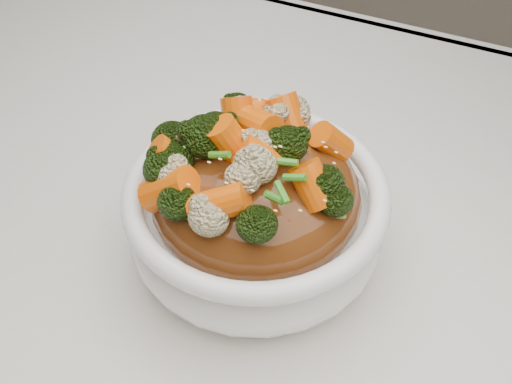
% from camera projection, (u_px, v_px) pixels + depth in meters
% --- Properties ---
extents(tablecloth, '(1.20, 0.80, 0.04)m').
position_uv_depth(tablecloth, '(304.00, 277.00, 0.51)').
color(tablecloth, silver).
rests_on(tablecloth, dining_table).
extents(bowl, '(0.22, 0.22, 0.08)m').
position_uv_depth(bowl, '(256.00, 219.00, 0.48)').
color(bowl, white).
rests_on(bowl, tablecloth).
extents(sauce_base, '(0.18, 0.18, 0.09)m').
position_uv_depth(sauce_base, '(256.00, 195.00, 0.46)').
color(sauce_base, '#5C2D0F').
rests_on(sauce_base, bowl).
extents(carrots, '(0.18, 0.18, 0.05)m').
position_uv_depth(carrots, '(256.00, 136.00, 0.42)').
color(carrots, '#F26107').
rests_on(carrots, sauce_base).
extents(broccoli, '(0.18, 0.18, 0.04)m').
position_uv_depth(broccoli, '(256.00, 137.00, 0.42)').
color(broccoli, black).
rests_on(broccoli, sauce_base).
extents(cauliflower, '(0.18, 0.18, 0.03)m').
position_uv_depth(cauliflower, '(256.00, 139.00, 0.42)').
color(cauliflower, beige).
rests_on(cauliflower, sauce_base).
extents(scallions, '(0.13, 0.13, 0.02)m').
position_uv_depth(scallions, '(256.00, 135.00, 0.42)').
color(scallions, '#38881F').
rests_on(scallions, sauce_base).
extents(sesame_seeds, '(0.16, 0.16, 0.01)m').
position_uv_depth(sesame_seeds, '(256.00, 135.00, 0.42)').
color(sesame_seeds, beige).
rests_on(sesame_seeds, sauce_base).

